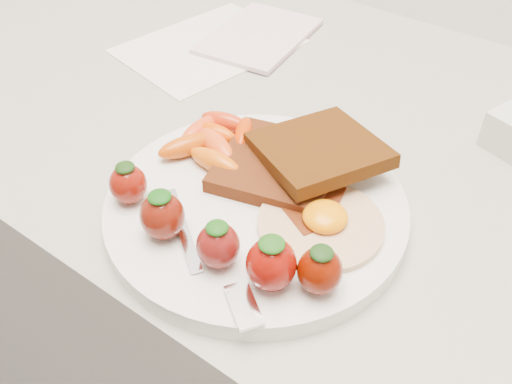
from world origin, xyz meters
The scene contains 11 objects.
counter centered at (0.00, 1.70, 0.45)m, with size 2.00×0.60×0.90m, color gray.
plate centered at (0.03, 1.54, 0.91)m, with size 0.27×0.27×0.02m, color white.
toast_lower centered at (0.02, 1.59, 0.93)m, with size 0.11×0.11×0.01m, color black.
toast_upper centered at (0.05, 1.61, 0.94)m, with size 0.10×0.10×0.01m, color black.
fried_egg centered at (0.09, 1.55, 0.92)m, with size 0.12×0.12×0.02m.
bacon_strips centered at (0.04, 1.56, 0.92)m, with size 0.13×0.07×0.01m.
baby_carrots centered at (-0.05, 1.58, 0.93)m, with size 0.09×0.11×0.02m.
strawberries centered at (0.04, 1.47, 0.94)m, with size 0.22×0.06×0.05m.
fork centered at (0.04, 1.46, 0.92)m, with size 0.16×0.08×0.00m.
paper_sheet centered at (-0.21, 1.76, 0.90)m, with size 0.16×0.22×0.00m, color white.
notepad centered at (-0.17, 1.82, 0.91)m, with size 0.11×0.17×0.01m, color silver.
Camera 1 is at (0.25, 1.24, 1.26)m, focal length 40.00 mm.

